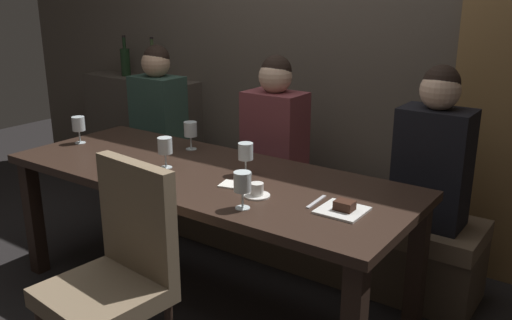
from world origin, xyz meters
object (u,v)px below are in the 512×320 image
object	(u,v)px
wine_glass_far_left	(242,183)
espresso_cup	(257,191)
fork_on_table	(316,202)
wine_bottle_pale_label	(153,63)
wine_glass_near_right	(165,146)
diner_bearded	(275,127)
dessert_plate	(343,209)
diner_far_end	(434,151)
wine_glass_far_right	(190,130)
banquette_bench	(277,218)
wine_bottle_dark_red	(125,61)
wine_glass_center_back	(246,152)
chair_near_side	(118,266)
wine_glass_end_right	(79,125)
dining_table	(205,187)
diner_redhead	(158,106)

from	to	relation	value
wine_glass_far_left	espresso_cup	world-z (taller)	wine_glass_far_left
espresso_cup	fork_on_table	distance (m)	0.27
wine_bottle_pale_label	wine_glass_near_right	size ratio (longest dim) A/B	1.99
diner_bearded	dessert_plate	size ratio (longest dim) A/B	4.31
fork_on_table	diner_far_end	bearing A→B (deg)	66.07
diner_bearded	wine_glass_far_right	xyz separation A→B (m)	(-0.31, -0.41, 0.02)
banquette_bench	dessert_plate	world-z (taller)	dessert_plate
wine_glass_near_right	fork_on_table	size ratio (longest dim) A/B	0.96
banquette_bench	wine_glass_far_left	xyz separation A→B (m)	(0.46, -0.98, 0.63)
diner_bearded	wine_glass_far_left	world-z (taller)	diner_bearded
diner_far_end	wine_bottle_dark_red	xyz separation A→B (m)	(-2.67, 0.36, 0.22)
diner_far_end	wine_glass_center_back	bearing A→B (deg)	-141.84
chair_near_side	diner_far_end	bearing A→B (deg)	59.92
wine_glass_near_right	wine_glass_end_right	world-z (taller)	same
dining_table	wine_glass_far_left	xyz separation A→B (m)	(0.46, -0.28, 0.20)
espresso_cup	banquette_bench	bearing A→B (deg)	117.16
diner_bearded	wine_glass_near_right	xyz separation A→B (m)	(-0.19, -0.75, 0.02)
wine_glass_far_right	wine_glass_end_right	bearing A→B (deg)	-155.68
wine_bottle_pale_label	wine_glass_far_left	bearing A→B (deg)	-35.64
wine_bottle_dark_red	banquette_bench	bearing A→B (deg)	-11.28
fork_on_table	dessert_plate	bearing A→B (deg)	-13.98
espresso_cup	fork_on_table	world-z (taller)	espresso_cup
chair_near_side	dessert_plate	xyz separation A→B (m)	(0.68, 0.65, 0.20)
diner_bearded	wine_glass_center_back	world-z (taller)	diner_bearded
dining_table	wine_glass_end_right	xyz separation A→B (m)	(-0.97, -0.02, 0.20)
wine_glass_far_right	wine_glass_far_left	world-z (taller)	same
wine_glass_far_right	wine_glass_far_left	distance (m)	0.96
wine_bottle_pale_label	dessert_plate	size ratio (longest dim) A/B	1.72
wine_glass_far_right	diner_bearded	bearing A→B (deg)	52.88
dining_table	wine_glass_near_right	xyz separation A→B (m)	(-0.20, -0.07, 0.20)
wine_bottle_dark_red	wine_bottle_pale_label	world-z (taller)	same
banquette_bench	diner_far_end	size ratio (longest dim) A/B	2.99
diner_redhead	wine_glass_far_left	distance (m)	1.79
banquette_bench	fork_on_table	distance (m)	1.13
chair_near_side	diner_redhead	bearing A→B (deg)	129.40
diner_redhead	dessert_plate	size ratio (longest dim) A/B	4.30
wine_glass_far_left	chair_near_side	bearing A→B (deg)	-125.39
banquette_bench	wine_bottle_dark_red	world-z (taller)	wine_bottle_dark_red
chair_near_side	espresso_cup	world-z (taller)	chair_near_side
wine_bottle_dark_red	wine_glass_end_right	world-z (taller)	wine_bottle_dark_red
diner_far_end	fork_on_table	xyz separation A→B (m)	(-0.28, -0.72, -0.10)
dining_table	diner_bearded	size ratio (longest dim) A/B	2.69
wine_bottle_pale_label	fork_on_table	size ratio (longest dim) A/B	1.92
diner_bearded	dessert_plate	xyz separation A→B (m)	(0.84, -0.75, -0.08)
chair_near_side	fork_on_table	bearing A→B (deg)	51.76
dining_table	banquette_bench	distance (m)	0.82
wine_glass_center_back	wine_bottle_dark_red	bearing A→B (deg)	153.53
wine_glass_far_right	wine_glass_center_back	xyz separation A→B (m)	(0.53, -0.18, 0.00)
diner_redhead	diner_bearded	xyz separation A→B (m)	(1.02, -0.03, 0.00)
banquette_bench	diner_bearded	size ratio (longest dim) A/B	3.06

